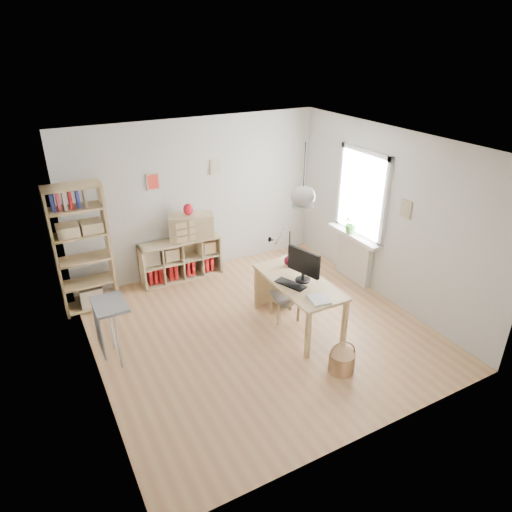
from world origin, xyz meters
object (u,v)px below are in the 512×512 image
chair (284,291)px  drawer_chest (191,226)px  storage_chest (288,285)px  tall_bookshelf (81,244)px  desk (299,286)px  cube_shelf (179,262)px  monitor (304,264)px

chair → drawer_chest: (-0.72, 1.88, 0.51)m
storage_chest → drawer_chest: bearing=113.9°
tall_bookshelf → storage_chest: size_ratio=2.59×
desk → cube_shelf: bearing=114.6°
monitor → drawer_chest: (-0.82, 2.21, -0.08)m
drawer_chest → tall_bookshelf: bearing=-155.3°
desk → monitor: 0.36m
monitor → chair: bearing=90.6°
tall_bookshelf → monitor: 3.29m
desk → drawer_chest: drawer_chest is taller
desk → monitor: size_ratio=2.81×
cube_shelf → storage_chest: size_ratio=1.82×
drawer_chest → desk: bearing=-53.4°
desk → monitor: (0.05, -0.02, 0.36)m
storage_chest → drawer_chest: size_ratio=1.03×
cube_shelf → drawer_chest: (0.25, -0.04, 0.64)m
cube_shelf → tall_bookshelf: tall_bookshelf is taller
chair → monitor: bearing=-63.0°
desk → chair: chair is taller
desk → chair: (-0.05, 0.31, -0.23)m
desk → drawer_chest: bearing=109.4°
desk → tall_bookshelf: 3.27m
cube_shelf → tall_bookshelf: bearing=-169.8°
cube_shelf → monitor: size_ratio=2.62×
desk → chair: bearing=99.2°
chair → desk: bearing=-70.7°
drawer_chest → monitor: bearing=-52.4°
chair → cube_shelf: bearing=127.0°
cube_shelf → monitor: bearing=-64.5°
cube_shelf → tall_bookshelf: size_ratio=0.70×
tall_bookshelf → chair: bearing=-32.8°
desk → monitor: bearing=-19.7°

